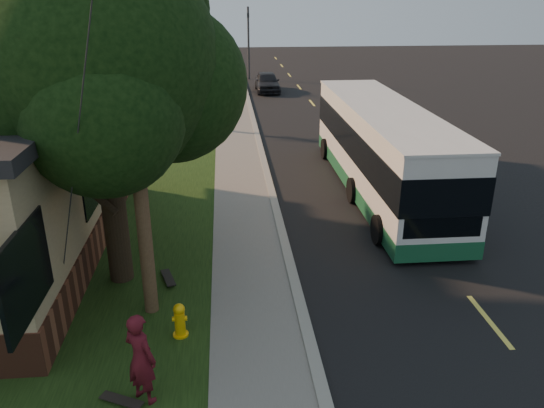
% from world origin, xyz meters
% --- Properties ---
extents(ground, '(120.00, 120.00, 0.00)m').
position_xyz_m(ground, '(0.00, 0.00, 0.00)').
color(ground, black).
rests_on(ground, ground).
extents(road, '(8.00, 80.00, 0.01)m').
position_xyz_m(road, '(4.00, 10.00, 0.01)').
color(road, black).
rests_on(road, ground).
extents(curb, '(0.25, 80.00, 0.12)m').
position_xyz_m(curb, '(0.00, 10.00, 0.06)').
color(curb, gray).
rests_on(curb, ground).
extents(sidewalk, '(2.00, 80.00, 0.08)m').
position_xyz_m(sidewalk, '(-1.00, 10.00, 0.04)').
color(sidewalk, slate).
rests_on(sidewalk, ground).
extents(grass_verge, '(5.00, 80.00, 0.07)m').
position_xyz_m(grass_verge, '(-4.50, 10.00, 0.04)').
color(grass_verge, black).
rests_on(grass_verge, ground).
extents(fire_hydrant, '(0.32, 0.32, 0.74)m').
position_xyz_m(fire_hydrant, '(-2.60, 0.00, 0.43)').
color(fire_hydrant, yellow).
rests_on(fire_hydrant, grass_verge).
extents(utility_pole, '(2.86, 3.21, 9.07)m').
position_xyz_m(utility_pole, '(-3.31, 0.99, 4.63)').
color(utility_pole, '#473321').
rests_on(utility_pole, ground).
extents(leafy_tree, '(6.30, 6.00, 7.80)m').
position_xyz_m(leafy_tree, '(-4.17, 2.65, 5.17)').
color(leafy_tree, black).
rests_on(leafy_tree, grass_verge).
extents(bare_tree_near, '(1.38, 1.21, 4.31)m').
position_xyz_m(bare_tree_near, '(-3.50, 18.00, 2.15)').
color(bare_tree_near, black).
rests_on(bare_tree_near, grass_verge).
extents(bare_tree_far, '(1.38, 1.21, 4.03)m').
position_xyz_m(bare_tree_far, '(-3.00, 30.00, 2.00)').
color(bare_tree_far, black).
rests_on(bare_tree_far, grass_verge).
extents(traffic_signal, '(0.18, 0.22, 5.50)m').
position_xyz_m(traffic_signal, '(0.50, 34.00, 3.16)').
color(traffic_signal, '#2D2D30').
rests_on(traffic_signal, ground).
extents(transit_bus, '(2.59, 11.22, 3.04)m').
position_xyz_m(transit_bus, '(3.81, 8.01, 1.62)').
color(transit_bus, silver).
rests_on(transit_bus, ground).
extents(skateboarder, '(0.74, 0.70, 1.70)m').
position_xyz_m(skateboarder, '(-3.09, -1.78, 0.92)').
color(skateboarder, '#501019').
rests_on(skateboarder, grass_verge).
extents(skateboard_main, '(0.46, 0.88, 0.08)m').
position_xyz_m(skateboard_main, '(-3.06, 2.28, 0.13)').
color(skateboard_main, black).
rests_on(skateboard_main, grass_verge).
extents(skateboard_spare, '(0.81, 0.52, 0.07)m').
position_xyz_m(skateboard_spare, '(-3.48, -1.86, 0.13)').
color(skateboard_spare, black).
rests_on(skateboard_spare, grass_verge).
extents(dumpster, '(1.73, 1.53, 1.29)m').
position_xyz_m(dumpster, '(-7.04, 3.23, 0.69)').
color(dumpster, black).
rests_on(dumpster, building_lot).
extents(distant_car, '(1.64, 4.01, 1.36)m').
position_xyz_m(distant_car, '(1.50, 28.33, 0.68)').
color(distant_car, black).
rests_on(distant_car, ground).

